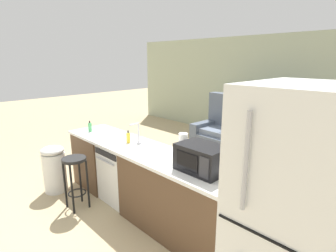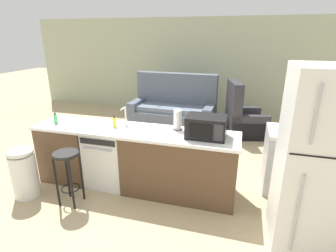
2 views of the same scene
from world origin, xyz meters
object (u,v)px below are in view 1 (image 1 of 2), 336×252
microwave (202,158)px  trash_bin (54,168)px  dishwasher (124,172)px  bar_stool (75,172)px  dish_soap_bottle (90,127)px  couch (242,138)px  refrigerator (302,250)px  paper_towel_roll (183,145)px  armchair (323,163)px  soap_bottle (128,138)px

microwave → trash_bin: 2.55m
dishwasher → bar_stool: size_ratio=1.14×
dishwasher → trash_bin: dishwasher is taller
dishwasher → dish_soap_bottle: bearing=-173.8°
bar_stool → couch: (0.51, 3.45, -0.14)m
refrigerator → paper_towel_roll: (-1.60, 0.72, 0.09)m
paper_towel_roll → couch: size_ratio=0.14×
dish_soap_bottle → trash_bin: dish_soap_bottle is taller
dishwasher → paper_towel_roll: size_ratio=2.98×
dish_soap_bottle → trash_bin: size_ratio=0.24×
microwave → armchair: (0.45, 2.66, -0.69)m
paper_towel_roll → couch: couch is taller
trash_bin → couch: couch is taller
dish_soap_bottle → trash_bin: (-0.17, -0.56, -0.59)m
microwave → refrigerator: bearing=-24.9°
armchair → refrigerator: bearing=-77.1°
dishwasher → refrigerator: size_ratio=0.44×
bar_stool → refrigerator: bearing=1.4°
trash_bin → couch: 3.69m
trash_bin → armchair: armchair is taller
dish_soap_bottle → couch: (1.04, 2.92, -0.58)m
refrigerator → trash_bin: bearing=-178.4°
soap_bottle → armchair: 3.24m
dishwasher → soap_bottle: 0.56m
bar_stool → microwave: bearing=20.2°
dish_soap_bottle → dishwasher: bearing=6.2°
refrigerator → trash_bin: size_ratio=2.57×
couch → bar_stool: bearing=-98.4°
soap_bottle → trash_bin: soap_bottle is taller
bar_stool → couch: size_ratio=0.36×
dish_soap_bottle → couch: size_ratio=0.09×
soap_bottle → bar_stool: size_ratio=0.24×
microwave → trash_bin: (-2.38, -0.64, -0.66)m
paper_towel_roll → dish_soap_bottle: 1.81m
paper_towel_roll → couch: (-0.75, 2.66, -0.64)m
soap_bottle → couch: bearing=87.4°
trash_bin → paper_towel_roll: bearing=22.6°
bar_stool → trash_bin: bearing=-177.8°
refrigerator → couch: refrigerator is taller
refrigerator → microwave: size_ratio=3.81×
microwave → dish_soap_bottle: 2.21m
armchair → couch: bearing=173.9°
microwave → bar_stool: (-1.68, -0.62, -0.50)m
bar_stool → dishwasher: bearing=67.1°
trash_bin → armchair: size_ratio=0.62×
dishwasher → couch: size_ratio=0.41×
bar_stool → armchair: (2.13, 3.28, -0.19)m
refrigerator → armchair: size_ratio=1.59×
soap_bottle → couch: size_ratio=0.09×
dishwasher → bar_stool: dishwasher is taller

